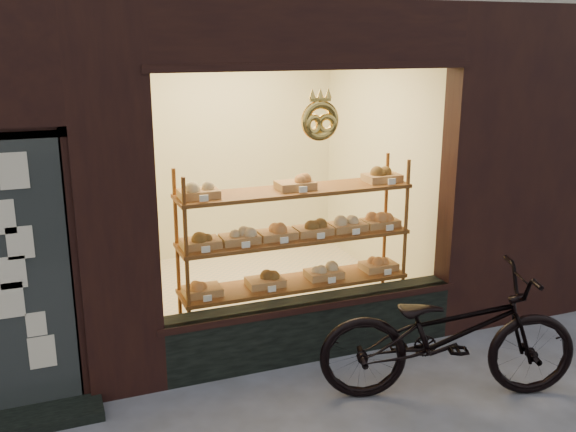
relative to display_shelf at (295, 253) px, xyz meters
name	(u,v)px	position (x,y,z in m)	size (l,w,h in m)	color
display_shelf	(295,253)	(0.00, 0.00, 0.00)	(2.20, 0.45, 1.70)	#552810
bicycle	(448,333)	(0.74, -1.42, -0.32)	(0.71, 2.05, 1.08)	black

